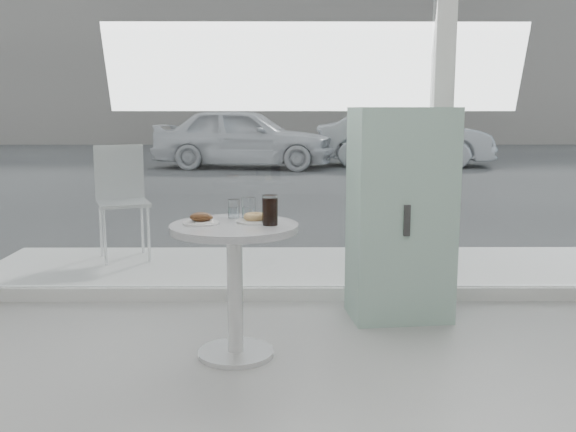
{
  "coord_description": "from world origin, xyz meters",
  "views": [
    {
      "loc": [
        -0.22,
        -1.62,
        1.41
      ],
      "look_at": [
        -0.2,
        1.7,
        0.85
      ],
      "focal_mm": 40.0,
      "sensor_mm": 36.0,
      "label": 1
    }
  ],
  "objects_px": {
    "water_tumbler_b": "(249,209)",
    "water_tumbler_a": "(234,210)",
    "car_silver": "(403,137)",
    "mint_cabinet": "(401,215)",
    "car_white": "(244,138)",
    "patio_chair": "(122,194)",
    "cola_glass": "(270,211)",
    "main_table": "(235,263)",
    "plate_donut": "(254,219)",
    "plate_fritter": "(202,219)"
  },
  "relations": [
    {
      "from": "mint_cabinet",
      "to": "car_white",
      "type": "relative_size",
      "value": 0.33
    },
    {
      "from": "mint_cabinet",
      "to": "plate_donut",
      "type": "xyz_separation_m",
      "value": [
        -0.95,
        -0.64,
        0.08
      ]
    },
    {
      "from": "patio_chair",
      "to": "water_tumbler_a",
      "type": "distance_m",
      "value": 2.4
    },
    {
      "from": "main_table",
      "to": "water_tumbler_a",
      "type": "height_order",
      "value": "water_tumbler_a"
    },
    {
      "from": "car_silver",
      "to": "water_tumbler_a",
      "type": "distance_m",
      "value": 12.7
    },
    {
      "from": "patio_chair",
      "to": "water_tumbler_a",
      "type": "xyz_separation_m",
      "value": [
        1.19,
        -2.08,
        0.18
      ]
    },
    {
      "from": "main_table",
      "to": "cola_glass",
      "type": "height_order",
      "value": "cola_glass"
    },
    {
      "from": "patio_chair",
      "to": "water_tumbler_b",
      "type": "distance_m",
      "value": 2.49
    },
    {
      "from": "car_silver",
      "to": "mint_cabinet",
      "type": "bearing_deg",
      "value": 175.93
    },
    {
      "from": "car_silver",
      "to": "water_tumbler_b",
      "type": "bearing_deg",
      "value": 172.01
    },
    {
      "from": "plate_donut",
      "to": "cola_glass",
      "type": "height_order",
      "value": "cola_glass"
    },
    {
      "from": "car_silver",
      "to": "patio_chair",
      "type": "bearing_deg",
      "value": 162.86
    },
    {
      "from": "plate_fritter",
      "to": "main_table",
      "type": "bearing_deg",
      "value": -3.09
    },
    {
      "from": "plate_fritter",
      "to": "water_tumbler_b",
      "type": "relative_size",
      "value": 1.56
    },
    {
      "from": "mint_cabinet",
      "to": "cola_glass",
      "type": "relative_size",
      "value": 8.51
    },
    {
      "from": "main_table",
      "to": "plate_donut",
      "type": "relative_size",
      "value": 3.65
    },
    {
      "from": "car_silver",
      "to": "water_tumbler_b",
      "type": "height_order",
      "value": "car_silver"
    },
    {
      "from": "water_tumbler_b",
      "to": "water_tumbler_a",
      "type": "bearing_deg",
      "value": 150.04
    },
    {
      "from": "plate_donut",
      "to": "cola_glass",
      "type": "relative_size",
      "value": 1.27
    },
    {
      "from": "patio_chair",
      "to": "cola_glass",
      "type": "height_order",
      "value": "patio_chair"
    },
    {
      "from": "car_white",
      "to": "main_table",
      "type": "bearing_deg",
      "value": -168.11
    },
    {
      "from": "patio_chair",
      "to": "water_tumbler_b",
      "type": "xyz_separation_m",
      "value": [
        1.28,
        -2.13,
        0.19
      ]
    },
    {
      "from": "car_white",
      "to": "patio_chair",
      "type": "bearing_deg",
      "value": -174.5
    },
    {
      "from": "car_white",
      "to": "water_tumbler_a",
      "type": "relative_size",
      "value": 39.28
    },
    {
      "from": "main_table",
      "to": "car_silver",
      "type": "xyz_separation_m",
      "value": [
        3.24,
        12.49,
        0.15
      ]
    },
    {
      "from": "main_table",
      "to": "mint_cabinet",
      "type": "xyz_separation_m",
      "value": [
        1.06,
        0.7,
        0.16
      ]
    },
    {
      "from": "car_white",
      "to": "car_silver",
      "type": "xyz_separation_m",
      "value": [
        3.92,
        0.58,
        -0.02
      ]
    },
    {
      "from": "water_tumbler_b",
      "to": "car_silver",
      "type": "bearing_deg",
      "value": 75.59
    },
    {
      "from": "car_white",
      "to": "car_silver",
      "type": "bearing_deg",
      "value": -73.04
    },
    {
      "from": "mint_cabinet",
      "to": "plate_donut",
      "type": "height_order",
      "value": "mint_cabinet"
    },
    {
      "from": "main_table",
      "to": "car_white",
      "type": "distance_m",
      "value": 11.94
    },
    {
      "from": "water_tumbler_a",
      "to": "water_tumbler_b",
      "type": "height_order",
      "value": "water_tumbler_b"
    },
    {
      "from": "water_tumbler_a",
      "to": "mint_cabinet",
      "type": "bearing_deg",
      "value": 24.07
    },
    {
      "from": "car_silver",
      "to": "plate_fritter",
      "type": "distance_m",
      "value": 12.94
    },
    {
      "from": "plate_fritter",
      "to": "patio_chair",
      "type": "bearing_deg",
      "value": 114.11
    },
    {
      "from": "main_table",
      "to": "water_tumbler_a",
      "type": "relative_size",
      "value": 7.07
    },
    {
      "from": "mint_cabinet",
      "to": "car_white",
      "type": "distance_m",
      "value": 11.35
    },
    {
      "from": "car_white",
      "to": "plate_donut",
      "type": "height_order",
      "value": "car_white"
    },
    {
      "from": "plate_donut",
      "to": "patio_chair",
      "type": "bearing_deg",
      "value": 120.52
    },
    {
      "from": "main_table",
      "to": "plate_fritter",
      "type": "distance_m",
      "value": 0.31
    },
    {
      "from": "mint_cabinet",
      "to": "car_silver",
      "type": "bearing_deg",
      "value": 72.79
    },
    {
      "from": "patio_chair",
      "to": "plate_donut",
      "type": "relative_size",
      "value": 4.88
    },
    {
      "from": "main_table",
      "to": "plate_donut",
      "type": "xyz_separation_m",
      "value": [
        0.11,
        0.06,
        0.24
      ]
    },
    {
      "from": "car_white",
      "to": "plate_fritter",
      "type": "relative_size",
      "value": 20.99
    },
    {
      "from": "patio_chair",
      "to": "water_tumbler_b",
      "type": "relative_size",
      "value": 7.9
    },
    {
      "from": "water_tumbler_a",
      "to": "water_tumbler_b",
      "type": "bearing_deg",
      "value": -29.96
    },
    {
      "from": "patio_chair",
      "to": "car_silver",
      "type": "height_order",
      "value": "car_silver"
    },
    {
      "from": "patio_chair",
      "to": "plate_donut",
      "type": "distance_m",
      "value": 2.6
    },
    {
      "from": "car_white",
      "to": "water_tumbler_a",
      "type": "height_order",
      "value": "car_white"
    },
    {
      "from": "car_white",
      "to": "plate_donut",
      "type": "relative_size",
      "value": 20.28
    }
  ]
}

